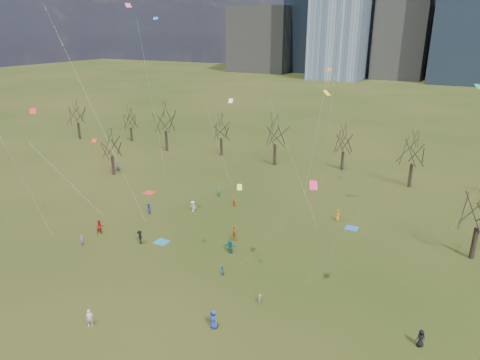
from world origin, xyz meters
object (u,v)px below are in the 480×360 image
at_px(blanket_crimson, 149,193).
at_px(person_0, 213,319).
at_px(person_2, 100,227).
at_px(person_4, 234,234).
at_px(blanket_navy, 352,228).
at_px(person_1, 90,318).
at_px(blanket_teal, 162,242).

xyz_separation_m(blanket_crimson, person_0, (25.19, -22.98, 0.86)).
bearing_deg(person_2, blanket_crimson, 45.28).
xyz_separation_m(person_2, person_4, (15.77, 5.97, -0.00)).
relative_size(blanket_navy, person_2, 0.84).
relative_size(blanket_navy, person_1, 1.00).
distance_m(blanket_teal, blanket_navy, 24.13).
distance_m(blanket_navy, person_2, 31.87).
bearing_deg(person_2, blanket_navy, -29.24).
distance_m(blanket_navy, person_1, 33.35).
height_order(blanket_navy, person_4, person_4).
bearing_deg(person_4, person_1, 132.90).
relative_size(blanket_crimson, person_4, 0.85).
bearing_deg(person_0, person_2, -178.95).
height_order(blanket_navy, person_2, person_2).
distance_m(blanket_teal, blanket_crimson, 17.02).
bearing_deg(blanket_navy, person_2, -150.13).
xyz_separation_m(blanket_navy, person_1, (-15.65, -29.44, 0.79)).
height_order(blanket_crimson, person_2, person_2).
bearing_deg(person_0, blanket_navy, 99.89).
bearing_deg(blanket_navy, blanket_teal, -143.98).
height_order(blanket_crimson, person_4, person_4).
height_order(person_0, person_2, person_2).
bearing_deg(person_0, blanket_teal, 165.31).
relative_size(blanket_navy, blanket_crimson, 1.00).
relative_size(blanket_teal, person_1, 1.00).
xyz_separation_m(blanket_teal, person_0, (13.48, -10.63, 0.86)).
xyz_separation_m(person_0, person_4, (-5.82, 14.92, 0.07)).
height_order(blanket_teal, person_0, person_0).
bearing_deg(person_4, blanket_navy, -86.28).
bearing_deg(blanket_crimson, blanket_teal, -46.52).
height_order(blanket_navy, person_0, person_0).
bearing_deg(blanket_crimson, person_0, -42.37).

